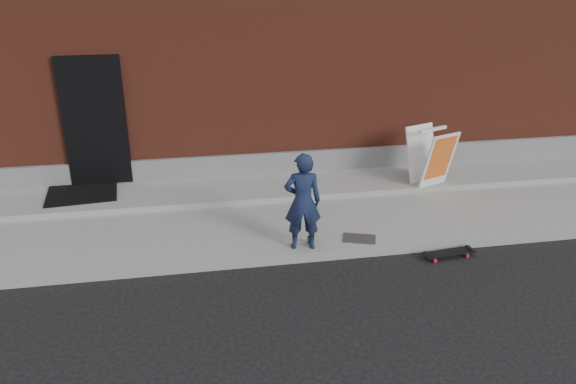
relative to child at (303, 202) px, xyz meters
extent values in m
plane|color=black|center=(-0.50, -0.20, -0.87)|extent=(80.00, 80.00, 0.00)
cube|color=gray|center=(-0.50, 1.30, -0.79)|extent=(20.00, 3.00, 0.15)
cube|color=gray|center=(-0.50, 2.20, -0.67)|extent=(20.00, 1.20, 0.10)
cube|color=maroon|center=(-0.50, 6.80, 1.63)|extent=(20.00, 8.00, 5.00)
cube|color=slate|center=(-0.50, 2.77, -0.42)|extent=(20.00, 0.10, 0.40)
cube|color=black|center=(-3.10, 2.76, 0.53)|extent=(1.05, 0.12, 2.25)
imported|color=#172040|center=(0.00, 0.00, 0.00)|extent=(0.55, 0.39, 1.43)
cylinder|color=red|center=(2.33, -0.29, -0.84)|extent=(0.06, 0.04, 0.05)
cylinder|color=red|center=(2.35, -0.45, -0.84)|extent=(0.06, 0.04, 0.05)
cylinder|color=red|center=(1.81, -0.35, -0.84)|extent=(0.06, 0.04, 0.05)
cylinder|color=red|center=(1.83, -0.51, -0.84)|extent=(0.06, 0.04, 0.05)
cube|color=silver|center=(2.34, -0.37, -0.80)|extent=(0.07, 0.17, 0.02)
cube|color=silver|center=(1.82, -0.43, -0.80)|extent=(0.07, 0.17, 0.02)
cube|color=black|center=(2.08, -0.40, -0.79)|extent=(0.77, 0.27, 0.02)
cube|color=white|center=(2.74, 1.59, -0.12)|extent=(0.67, 0.48, 1.00)
cube|color=white|center=(2.58, 2.01, -0.12)|extent=(0.67, 0.48, 1.00)
cube|color=gold|center=(2.75, 1.57, -0.17)|extent=(0.55, 0.38, 0.80)
cube|color=white|center=(2.66, 1.80, 0.39)|extent=(0.59, 0.27, 0.05)
cylinder|color=#197E2B|center=(0.12, 0.10, -0.66)|extent=(0.07, 0.07, 0.11)
cube|color=black|center=(-3.40, 2.33, -0.60)|extent=(1.23, 1.04, 0.03)
cube|color=#5B5A60|center=(0.88, 0.09, -0.71)|extent=(0.55, 0.45, 0.01)
camera|label=1|loc=(-1.43, -7.02, 3.18)|focal=35.00mm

